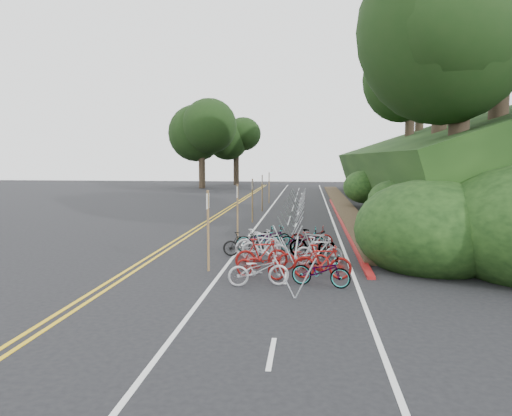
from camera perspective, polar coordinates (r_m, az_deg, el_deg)
The scene contains 11 objects.
ground at distance 17.89m, azimuth -6.30°, elevation -6.16°, with size 120.00×120.00×0.00m, color black.
road_markings at distance 27.62m, azimuth -0.55°, elevation -1.88°, with size 7.47×80.00×0.01m.
red_curb at distance 29.39m, azimuth 9.74°, elevation -1.41°, with size 0.25×28.00×0.10m, color maroon.
embankment at distance 37.30m, azimuth 20.32°, elevation 3.70°, with size 14.30×48.14×9.11m.
tree_cluster at distance 40.22m, azimuth 15.06°, elevation 15.80°, with size 31.84×53.53×17.29m.
bike_rack_front at distance 14.73m, azimuth 4.66°, elevation -5.37°, with size 1.12×3.44×1.13m.
bike_racks_rest at distance 30.24m, azimuth 4.54°, elevation 0.39°, with size 1.14×23.00×1.17m.
signpost_near at distance 16.22m, azimuth -5.50°, elevation -1.97°, with size 0.08×0.40×2.65m.
signposts_rest at distance 31.34m, azimuth 0.20°, elevation 1.65°, with size 0.08×18.40×2.50m.
bike_front at distance 18.69m, azimuth -1.47°, elevation -4.16°, with size 1.55×0.44×0.93m, color black.
bike_valet at distance 17.55m, azimuth 3.56°, elevation -4.75°, with size 3.26×8.12×1.09m.
Camera 1 is at (3.76, -17.09, 3.70)m, focal length 35.00 mm.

